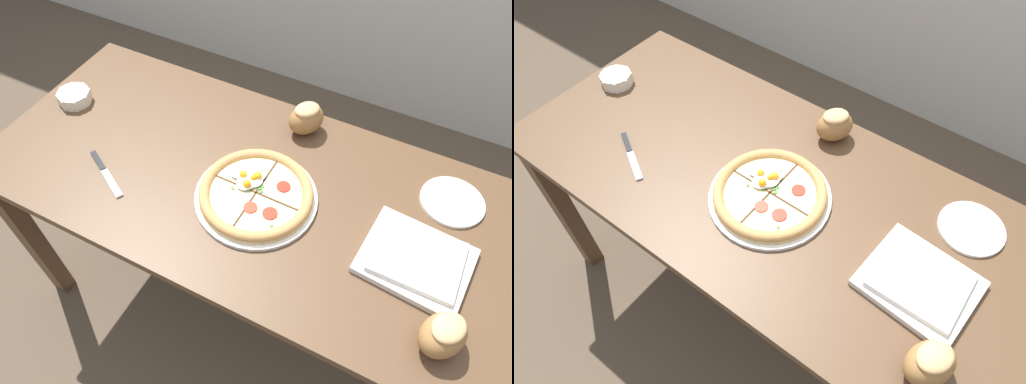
# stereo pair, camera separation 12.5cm
# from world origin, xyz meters

# --- Properties ---
(ground_plane) EXTENTS (12.00, 12.00, 0.00)m
(ground_plane) POSITION_xyz_m (0.00, 0.00, 0.00)
(ground_plane) COLOR brown
(dining_table) EXTENTS (1.59, 0.72, 0.78)m
(dining_table) POSITION_xyz_m (0.00, 0.00, 0.67)
(dining_table) COLOR #513823
(dining_table) RESTS_ON ground_plane
(pizza) EXTENTS (0.34, 0.34, 0.05)m
(pizza) POSITION_xyz_m (0.04, -0.04, 0.80)
(pizza) COLOR white
(pizza) RESTS_ON dining_table
(ramekin_bowl) EXTENTS (0.11, 0.11, 0.04)m
(ramekin_bowl) POSITION_xyz_m (-0.68, 0.04, 0.80)
(ramekin_bowl) COLOR silver
(ramekin_bowl) RESTS_ON dining_table
(napkin_folded) EXTENTS (0.28, 0.24, 0.04)m
(napkin_folded) POSITION_xyz_m (0.48, -0.04, 0.79)
(napkin_folded) COLOR silver
(napkin_folded) RESTS_ON dining_table
(bread_piece_near) EXTENTS (0.13, 0.15, 0.11)m
(bread_piece_near) POSITION_xyz_m (0.58, -0.22, 0.83)
(bread_piece_near) COLOR #A3703D
(bread_piece_near) RESTS_ON dining_table
(bread_piece_mid) EXTENTS (0.14, 0.14, 0.10)m
(bread_piece_mid) POSITION_xyz_m (0.05, 0.27, 0.83)
(bread_piece_mid) COLOR olive
(bread_piece_mid) RESTS_ON dining_table
(knife_main) EXTENTS (0.18, 0.11, 0.01)m
(knife_main) POSITION_xyz_m (-0.39, -0.16, 0.78)
(knife_main) COLOR silver
(knife_main) RESTS_ON dining_table
(side_saucer) EXTENTS (0.17, 0.17, 0.01)m
(side_saucer) POSITION_xyz_m (0.53, 0.19, 0.78)
(side_saucer) COLOR white
(side_saucer) RESTS_ON dining_table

